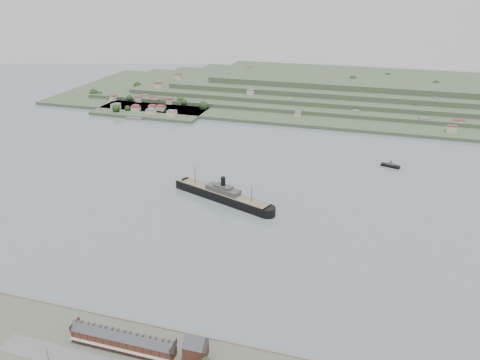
# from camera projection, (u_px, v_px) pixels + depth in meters

# --- Properties ---
(ground) EXTENTS (1400.00, 1400.00, 0.00)m
(ground) POSITION_uv_depth(u_px,v_px,m) (239.00, 208.00, 380.93)
(ground) COLOR slate
(ground) RESTS_ON ground
(terrace_row) EXTENTS (55.60, 9.80, 11.07)m
(terrace_row) POSITION_uv_depth(u_px,v_px,m) (123.00, 340.00, 233.48)
(terrace_row) COLOR #4C2A1B
(terrace_row) RESTS_ON ground
(gabled_building) EXTENTS (10.40, 10.18, 14.09)m
(gabled_building) POSITION_uv_depth(u_px,v_px,m) (196.00, 348.00, 226.60)
(gabled_building) COLOR #4C2A1B
(gabled_building) RESTS_ON ground
(far_peninsula) EXTENTS (760.00, 309.00, 30.00)m
(far_peninsula) POSITION_uv_depth(u_px,v_px,m) (331.00, 91.00, 713.51)
(far_peninsula) COLOR #3A5035
(far_peninsula) RESTS_ON ground
(steamship) EXTENTS (102.41, 47.06, 25.58)m
(steamship) POSITION_uv_depth(u_px,v_px,m) (219.00, 194.00, 393.90)
(steamship) COLOR black
(steamship) RESTS_ON ground
(ferry_west) EXTENTS (16.39, 8.15, 5.92)m
(ferry_west) POSITION_uv_depth(u_px,v_px,m) (188.00, 119.00, 609.64)
(ferry_west) COLOR black
(ferry_west) RESTS_ON ground
(ferry_east) EXTENTS (19.11, 10.11, 6.90)m
(ferry_east) POSITION_uv_depth(u_px,v_px,m) (390.00, 165.00, 461.18)
(ferry_east) COLOR black
(ferry_east) RESTS_ON ground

